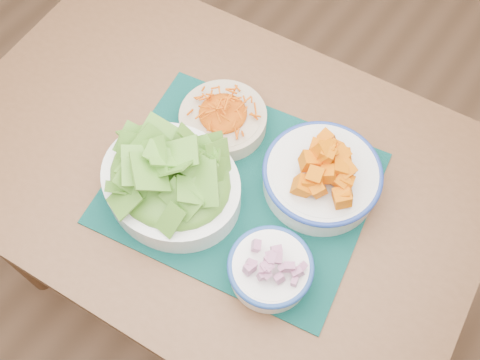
{
  "coord_description": "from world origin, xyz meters",
  "views": [
    {
      "loc": [
        0.67,
        -0.29,
        1.69
      ],
      "look_at": [
        0.39,
        0.1,
        0.78
      ],
      "focal_mm": 40.0,
      "sensor_mm": 36.0,
      "label": 1
    }
  ],
  "objects_px": {
    "carrot_bowl": "(223,116)",
    "onion_bowl": "(270,267)",
    "table": "(214,186)",
    "placemat": "(240,188)",
    "lettuce_bowl": "(170,177)",
    "squash_bowl": "(323,172)"
  },
  "relations": [
    {
      "from": "table",
      "to": "onion_bowl",
      "type": "height_order",
      "value": "onion_bowl"
    },
    {
      "from": "squash_bowl",
      "to": "lettuce_bowl",
      "type": "distance_m",
      "value": 0.29
    },
    {
      "from": "placemat",
      "to": "onion_bowl",
      "type": "xyz_separation_m",
      "value": [
        0.15,
        -0.11,
        0.04
      ]
    },
    {
      "from": "table",
      "to": "squash_bowl",
      "type": "distance_m",
      "value": 0.28
    },
    {
      "from": "carrot_bowl",
      "to": "onion_bowl",
      "type": "relative_size",
      "value": 1.27
    },
    {
      "from": "table",
      "to": "carrot_bowl",
      "type": "xyz_separation_m",
      "value": [
        -0.03,
        0.08,
        0.15
      ]
    },
    {
      "from": "table",
      "to": "placemat",
      "type": "relative_size",
      "value": 2.38
    },
    {
      "from": "carrot_bowl",
      "to": "placemat",
      "type": "bearing_deg",
      "value": -40.44
    },
    {
      "from": "placemat",
      "to": "lettuce_bowl",
      "type": "xyz_separation_m",
      "value": [
        -0.1,
        -0.09,
        0.07
      ]
    },
    {
      "from": "table",
      "to": "squash_bowl",
      "type": "height_order",
      "value": "squash_bowl"
    },
    {
      "from": "carrot_bowl",
      "to": "lettuce_bowl",
      "type": "xyz_separation_m",
      "value": [
        0.02,
        -0.18,
        0.03
      ]
    },
    {
      "from": "squash_bowl",
      "to": "table",
      "type": "bearing_deg",
      "value": -158.41
    },
    {
      "from": "lettuce_bowl",
      "to": "onion_bowl",
      "type": "distance_m",
      "value": 0.25
    },
    {
      "from": "lettuce_bowl",
      "to": "onion_bowl",
      "type": "relative_size",
      "value": 1.86
    },
    {
      "from": "table",
      "to": "carrot_bowl",
      "type": "distance_m",
      "value": 0.17
    },
    {
      "from": "placemat",
      "to": "carrot_bowl",
      "type": "xyz_separation_m",
      "value": [
        -0.11,
        0.1,
        0.04
      ]
    },
    {
      "from": "table",
      "to": "lettuce_bowl",
      "type": "bearing_deg",
      "value": -103.99
    },
    {
      "from": "lettuce_bowl",
      "to": "carrot_bowl",
      "type": "bearing_deg",
      "value": 96.46
    },
    {
      "from": "table",
      "to": "placemat",
      "type": "height_order",
      "value": "placemat"
    },
    {
      "from": "squash_bowl",
      "to": "lettuce_bowl",
      "type": "relative_size",
      "value": 0.91
    },
    {
      "from": "carrot_bowl",
      "to": "squash_bowl",
      "type": "distance_m",
      "value": 0.24
    },
    {
      "from": "carrot_bowl",
      "to": "table",
      "type": "bearing_deg",
      "value": -69.55
    }
  ]
}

